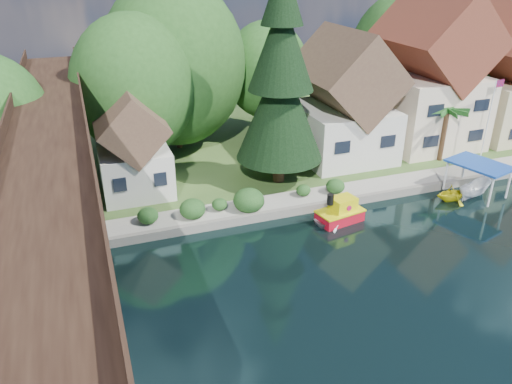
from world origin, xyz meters
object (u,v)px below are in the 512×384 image
(house_left, at_px, (343,105))
(palm_tree, at_px, (447,112))
(conifer, at_px, (281,82))
(house_right, at_px, (510,81))
(boat_canopy, at_px, (476,182))
(boat_yellow, at_px, (452,192))
(house_center, at_px, (430,81))
(boat_white_a, at_px, (339,217))
(trestle_bridge, at_px, (57,195))
(shed, at_px, (133,151))
(flagpole, at_px, (491,111))
(tugboat, at_px, (340,212))

(house_left, relative_size, palm_tree, 2.22)
(conifer, bearing_deg, house_right, 7.10)
(boat_canopy, relative_size, boat_yellow, 1.87)
(house_left, bearing_deg, palm_tree, -26.39)
(house_center, xyz_separation_m, palm_tree, (-1.23, -4.36, -1.58))
(house_left, relative_size, house_right, 0.88)
(house_left, height_order, house_center, house_center)
(house_center, bearing_deg, boat_yellow, -114.82)
(house_left, relative_size, boat_yellow, 4.20)
(house_right, relative_size, boat_white_a, 3.60)
(house_left, distance_m, house_center, 9.10)
(trestle_bridge, distance_m, conifer, 17.88)
(conifer, relative_size, boat_canopy, 3.34)
(shed, bearing_deg, house_center, 4.24)
(shed, height_order, palm_tree, shed)
(trestle_bridge, height_order, boat_white_a, trestle_bridge)
(shed, relative_size, boat_white_a, 2.27)
(house_right, distance_m, palm_tree, 10.97)
(flagpole, distance_m, tugboat, 17.83)
(conifer, height_order, tugboat, conifer)
(tugboat, xyz_separation_m, boat_yellow, (9.48, 0.03, -0.01))
(house_right, bearing_deg, tugboat, -156.91)
(conifer, xyz_separation_m, boat_white_a, (1.72, -6.87, -8.03))
(conifer, xyz_separation_m, palm_tree, (14.92, -0.72, -3.56))
(house_left, distance_m, palm_tree, 8.68)
(palm_tree, height_order, boat_canopy, palm_tree)
(house_left, bearing_deg, conifer, -156.34)
(house_center, distance_m, flagpole, 6.17)
(house_left, xyz_separation_m, palm_tree, (7.77, -3.86, -0.30))
(flagpole, bearing_deg, tugboat, -163.42)
(shed, bearing_deg, boat_white_a, -34.07)
(shed, bearing_deg, palm_tree, -5.22)
(conifer, bearing_deg, boat_white_a, -75.91)
(trestle_bridge, distance_m, boat_white_a, 18.29)
(house_center, distance_m, boat_canopy, 12.01)
(house_center, distance_m, house_right, 9.04)
(house_center, height_order, boat_canopy, house_center)
(boat_white_a, bearing_deg, house_left, -33.64)
(shed, height_order, conifer, conifer)
(boat_canopy, distance_m, boat_yellow, 2.10)
(house_center, height_order, palm_tree, house_center)
(house_right, distance_m, boat_canopy, 16.08)
(house_right, bearing_deg, palm_tree, -159.35)
(shed, height_order, flagpole, shed)
(house_right, relative_size, boat_canopy, 2.53)
(boat_yellow, bearing_deg, palm_tree, -27.30)
(trestle_bridge, bearing_deg, house_center, 19.49)
(house_center, bearing_deg, trestle_bridge, -160.51)
(tugboat, relative_size, boat_yellow, 1.34)
(house_center, distance_m, boat_yellow, 12.81)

